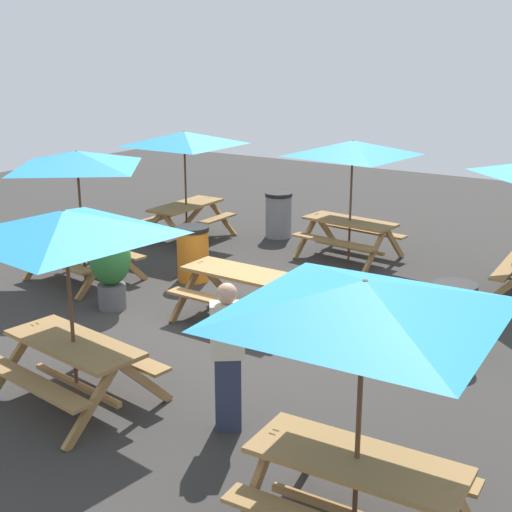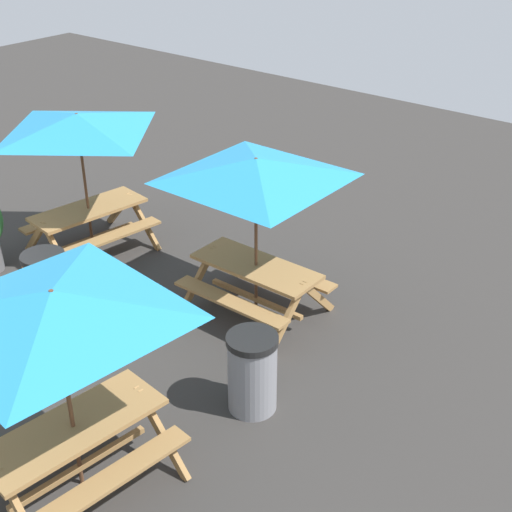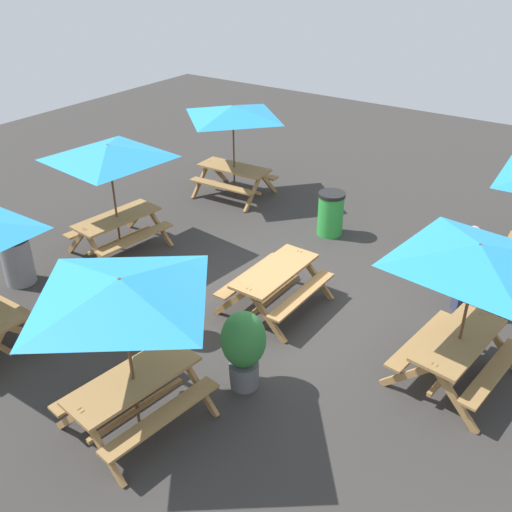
% 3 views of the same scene
% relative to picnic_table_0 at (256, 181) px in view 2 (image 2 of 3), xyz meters
% --- Properties ---
extents(picnic_table_0, '(2.83, 2.83, 2.34)m').
position_rel_picnic_table_0_xyz_m(picnic_table_0, '(0.00, 0.00, 0.00)').
color(picnic_table_0, olive).
rests_on(picnic_table_0, ground).
extents(picnic_table_2, '(2.26, 2.26, 2.34)m').
position_rel_picnic_table_0_xyz_m(picnic_table_2, '(-0.24, 3.20, 0.00)').
color(picnic_table_2, olive).
rests_on(picnic_table_2, ground).
extents(picnic_table_6, '(2.81, 2.81, 2.34)m').
position_rel_picnic_table_0_xyz_m(picnic_table_6, '(-3.56, -0.59, 0.00)').
color(picnic_table_6, olive).
rests_on(picnic_table_6, ground).
extents(trash_bin_orange, '(0.59, 0.59, 0.98)m').
position_rel_picnic_table_0_xyz_m(trash_bin_orange, '(-1.86, 2.15, -1.49)').
color(trash_bin_orange, orange).
rests_on(trash_bin_orange, ground).
extents(trash_bin_gray, '(0.59, 0.59, 0.98)m').
position_rel_picnic_table_0_xyz_m(trash_bin_gray, '(-1.57, -1.21, -1.49)').
color(trash_bin_gray, gray).
rests_on(trash_bin_gray, ground).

